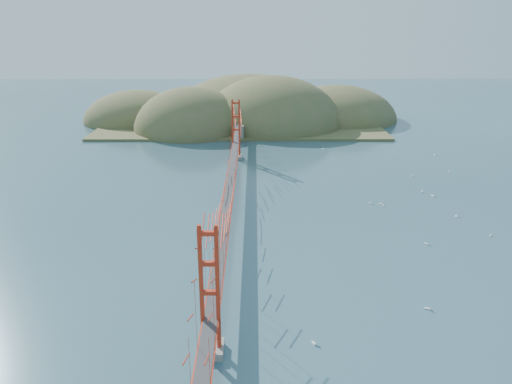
{
  "coord_description": "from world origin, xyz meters",
  "views": [
    {
      "loc": [
        3.63,
        -64.97,
        26.82
      ],
      "look_at": [
        3.79,
        0.0,
        3.67
      ],
      "focal_mm": 35.0,
      "sensor_mm": 36.0,
      "label": 1
    }
  ],
  "objects_px": {
    "sailboat_0": "(383,205)",
    "bridge": "(228,169)",
    "sailboat_2": "(428,308)",
    "sailboat_1": "(433,195)"
  },
  "relations": [
    {
      "from": "sailboat_0",
      "to": "bridge",
      "type": "bearing_deg",
      "value": -170.41
    },
    {
      "from": "sailboat_2",
      "to": "sailboat_1",
      "type": "height_order",
      "value": "sailboat_1"
    },
    {
      "from": "sailboat_2",
      "to": "bridge",
      "type": "bearing_deg",
      "value": 130.66
    },
    {
      "from": "sailboat_2",
      "to": "sailboat_0",
      "type": "relative_size",
      "value": 1.2
    },
    {
      "from": "sailboat_2",
      "to": "sailboat_0",
      "type": "distance_m",
      "value": 27.59
    },
    {
      "from": "sailboat_2",
      "to": "sailboat_0",
      "type": "height_order",
      "value": "sailboat_2"
    },
    {
      "from": "bridge",
      "to": "sailboat_1",
      "type": "bearing_deg",
      "value": 14.51
    },
    {
      "from": "sailboat_2",
      "to": "sailboat_1",
      "type": "distance_m",
      "value": 33.73
    },
    {
      "from": "bridge",
      "to": "sailboat_2",
      "type": "bearing_deg",
      "value": -49.34
    },
    {
      "from": "bridge",
      "to": "sailboat_0",
      "type": "distance_m",
      "value": 23.98
    }
  ]
}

